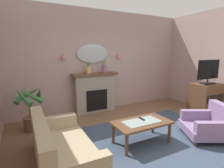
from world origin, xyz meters
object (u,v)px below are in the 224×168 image
object	(u,v)px
mantel_vase_centre	(105,67)
tv_remote	(142,119)
wall_mirror	(93,54)
armchair_beside_couch	(210,124)
wall_sconce_left	(64,56)
coffee_table	(142,124)
wall_sconce_right	(119,55)
floral_couch	(59,146)
mantel_vase_left	(89,68)
tv_cabinet	(205,99)
potted_plant_corner_palm	(31,108)
tv_flatscreen	(209,71)
fireplace	(95,93)

from	to	relation	value
mantel_vase_centre	tv_remote	world-z (taller)	mantel_vase_centre
wall_mirror	armchair_beside_couch	size ratio (longest dim) A/B	0.87
wall_sconce_left	tv_remote	xyz separation A→B (m)	(0.98, -2.16, -1.21)
mantel_vase_centre	coffee_table	size ratio (longest dim) A/B	0.35
wall_sconce_right	armchair_beside_couch	size ratio (longest dim) A/B	0.13
coffee_table	tv_remote	size ratio (longest dim) A/B	6.88
wall_sconce_left	floral_couch	world-z (taller)	wall_sconce_left
mantel_vase_left	tv_cabinet	bearing A→B (deg)	-30.79
wall_sconce_right	floral_couch	size ratio (longest dim) A/B	0.08
floral_couch	potted_plant_corner_palm	size ratio (longest dim) A/B	1.66
tv_flatscreen	tv_cabinet	bearing A→B (deg)	90.00
wall_sconce_left	tv_cabinet	world-z (taller)	wall_sconce_left
wall_sconce_right	potted_plant_corner_palm	size ratio (longest dim) A/B	0.14
mantel_vase_centre	tv_remote	distance (m)	2.23
wall_sconce_left	fireplace	bearing A→B (deg)	-6.16
mantel_vase_left	armchair_beside_couch	xyz separation A→B (m)	(1.64, -2.60, -1.01)
wall_mirror	potted_plant_corner_palm	xyz separation A→B (m)	(-1.77, -0.67, -1.20)
mantel_vase_centre	armchair_beside_couch	distance (m)	3.01
coffee_table	tv_remote	world-z (taller)	tv_remote
fireplace	mantel_vase_centre	bearing A→B (deg)	-5.39
mantel_vase_centre	tv_flatscreen	world-z (taller)	tv_flatscreen
fireplace	wall_mirror	world-z (taller)	wall_mirror
tv_remote	tv_flatscreen	world-z (taller)	tv_flatscreen
wall_sconce_left	armchair_beside_couch	distance (m)	3.80
wall_mirror	floral_couch	bearing A→B (deg)	-123.15
wall_sconce_left	potted_plant_corner_palm	xyz separation A→B (m)	(-0.92, -0.62, -1.15)
fireplace	potted_plant_corner_palm	world-z (taller)	fireplace
wall_mirror	tv_remote	size ratio (longest dim) A/B	6.00
tv_remote	armchair_beside_couch	xyz separation A→B (m)	(1.30, -0.56, -0.15)
wall_sconce_left	tv_flatscreen	distance (m)	3.93
tv_remote	armchair_beside_couch	distance (m)	1.43
fireplace	armchair_beside_couch	xyz separation A→B (m)	(1.44, -2.62, -0.27)
fireplace	tv_cabinet	bearing A→B (deg)	-33.12
mantel_vase_centre	tv_flatscreen	bearing A→B (deg)	-36.27
tv_cabinet	tv_flatscreen	world-z (taller)	tv_flatscreen
coffee_table	floral_couch	size ratio (longest dim) A/B	0.64
wall_mirror	floral_couch	xyz separation A→B (m)	(-1.48, -2.26, -1.39)
tv_remote	floral_couch	world-z (taller)	floral_couch
wall_sconce_left	coffee_table	xyz separation A→B (m)	(0.92, -2.25, -1.28)
tv_remote	armchair_beside_couch	world-z (taller)	armchair_beside_couch
mantel_vase_centre	armchair_beside_couch	world-z (taller)	mantel_vase_centre
tv_cabinet	mantel_vase_left	bearing A→B (deg)	149.21
coffee_table	mantel_vase_centre	bearing A→B (deg)	83.87
mantel_vase_left	potted_plant_corner_palm	distance (m)	1.83
wall_sconce_left	armchair_beside_couch	xyz separation A→B (m)	(2.29, -2.72, -1.35)
wall_mirror	tv_cabinet	bearing A→B (deg)	-35.24
mantel_vase_centre	wall_sconce_right	world-z (taller)	wall_sconce_right
fireplace	potted_plant_corner_palm	bearing A→B (deg)	-163.35
coffee_table	floral_couch	distance (m)	1.55
mantel_vase_left	fireplace	bearing A→B (deg)	8.06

